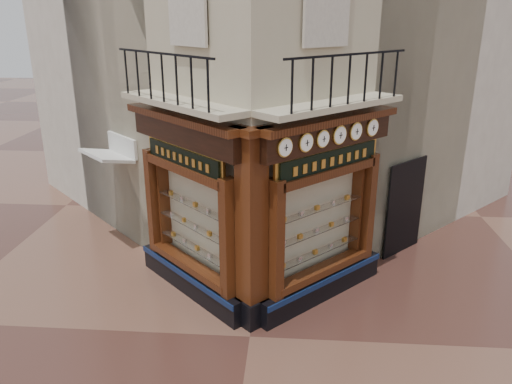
# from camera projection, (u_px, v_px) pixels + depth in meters

# --- Properties ---
(ground) EXTENTS (80.00, 80.00, 0.00)m
(ground) POSITION_uv_depth(u_px,v_px,m) (250.00, 337.00, 9.54)
(ground) COLOR #462821
(ground) RESTS_ON ground
(main_building) EXTENTS (11.31, 11.31, 12.00)m
(main_building) POSITION_uv_depth(u_px,v_px,m) (269.00, 8.00, 13.32)
(main_building) COLOR #BFB395
(main_building) RESTS_ON ground
(neighbour_left) EXTENTS (11.31, 11.31, 11.00)m
(neighbour_left) POSITION_uv_depth(u_px,v_px,m) (195.00, 25.00, 15.99)
(neighbour_left) COLOR beige
(neighbour_left) RESTS_ON ground
(neighbour_right) EXTENTS (11.31, 11.31, 11.00)m
(neighbour_right) POSITION_uv_depth(u_px,v_px,m) (351.00, 26.00, 15.64)
(neighbour_right) COLOR beige
(neighbour_right) RESTS_ON ground
(shopfront_left) EXTENTS (2.86, 2.86, 3.98)m
(shopfront_left) POSITION_uv_depth(u_px,v_px,m) (189.00, 209.00, 10.46)
(shopfront_left) COLOR black
(shopfront_left) RESTS_ON ground
(shopfront_right) EXTENTS (2.86, 2.86, 3.98)m
(shopfront_right) POSITION_uv_depth(u_px,v_px,m) (324.00, 212.00, 10.26)
(shopfront_right) COLOR black
(shopfront_right) RESTS_ON ground
(corner_pilaster) EXTENTS (0.85, 0.85, 3.98)m
(corner_pilaster) POSITION_uv_depth(u_px,v_px,m) (252.00, 233.00, 9.36)
(corner_pilaster) COLOR black
(corner_pilaster) RESTS_ON ground
(balcony) EXTENTS (5.94, 2.97, 1.03)m
(balcony) POSITION_uv_depth(u_px,v_px,m) (256.00, 103.00, 9.53)
(balcony) COLOR #BFB395
(balcony) RESTS_ON ground
(clock_a) EXTENTS (0.29, 0.29, 0.36)m
(clock_a) POSITION_uv_depth(u_px,v_px,m) (285.00, 147.00, 8.75)
(clock_a) COLOR gold
(clock_a) RESTS_ON ground
(clock_b) EXTENTS (0.29, 0.29, 0.36)m
(clock_b) POSITION_uv_depth(u_px,v_px,m) (306.00, 143.00, 9.08)
(clock_b) COLOR gold
(clock_b) RESTS_ON ground
(clock_c) EXTENTS (0.28, 0.28, 0.34)m
(clock_c) POSITION_uv_depth(u_px,v_px,m) (323.00, 139.00, 9.35)
(clock_c) COLOR gold
(clock_c) RESTS_ON ground
(clock_d) EXTENTS (0.30, 0.30, 0.38)m
(clock_d) POSITION_uv_depth(u_px,v_px,m) (339.00, 135.00, 9.65)
(clock_d) COLOR gold
(clock_d) RESTS_ON ground
(clock_e) EXTENTS (0.30, 0.30, 0.37)m
(clock_e) POSITION_uv_depth(u_px,v_px,m) (356.00, 131.00, 9.96)
(clock_e) COLOR gold
(clock_e) RESTS_ON ground
(clock_f) EXTENTS (0.30, 0.30, 0.37)m
(clock_f) POSITION_uv_depth(u_px,v_px,m) (372.00, 128.00, 10.29)
(clock_f) COLOR gold
(clock_f) RESTS_ON ground
(awning) EXTENTS (1.63, 1.63, 0.26)m
(awning) POSITION_uv_depth(u_px,v_px,m) (116.00, 246.00, 13.31)
(awning) COLOR silver
(awning) RESTS_ON ground
(signboard_left) EXTENTS (1.93, 1.93, 0.52)m
(signboard_left) POSITION_uv_depth(u_px,v_px,m) (183.00, 158.00, 10.03)
(signboard_left) COLOR gold
(signboard_left) RESTS_ON ground
(signboard_right) EXTENTS (2.12, 2.12, 0.57)m
(signboard_right) POSITION_uv_depth(u_px,v_px,m) (330.00, 161.00, 9.83)
(signboard_right) COLOR gold
(signboard_right) RESTS_ON ground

